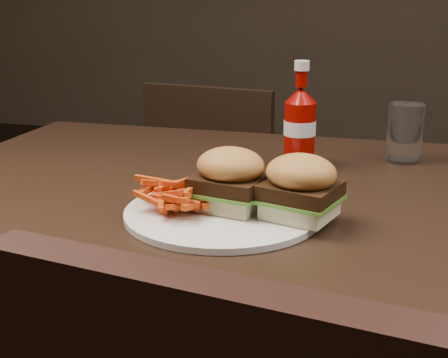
% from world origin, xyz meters
% --- Properties ---
extents(dining_table, '(1.20, 0.80, 0.04)m').
position_xyz_m(dining_table, '(0.00, 0.00, 0.73)').
color(dining_table, black).
rests_on(dining_table, ground).
extents(chair_far, '(0.41, 0.41, 0.03)m').
position_xyz_m(chair_far, '(-0.26, 0.74, 0.43)').
color(chair_far, black).
rests_on(chair_far, ground).
extents(plate, '(0.26, 0.26, 0.01)m').
position_xyz_m(plate, '(-0.06, -0.12, 0.76)').
color(plate, white).
rests_on(plate, dining_table).
extents(sandwich_half_a, '(0.10, 0.09, 0.02)m').
position_xyz_m(sandwich_half_a, '(-0.05, -0.11, 0.77)').
color(sandwich_half_a, beige).
rests_on(sandwich_half_a, plate).
extents(sandwich_half_b, '(0.10, 0.10, 0.02)m').
position_xyz_m(sandwich_half_b, '(0.05, -0.12, 0.77)').
color(sandwich_half_b, '#F9EEBE').
rests_on(sandwich_half_b, plate).
extents(fries_pile, '(0.12, 0.12, 0.04)m').
position_xyz_m(fries_pile, '(-0.12, -0.13, 0.78)').
color(fries_pile, '#C22E00').
rests_on(fries_pile, plate).
extents(ketchup_bottle, '(0.07, 0.07, 0.11)m').
position_xyz_m(ketchup_bottle, '(0.00, 0.15, 0.81)').
color(ketchup_bottle, '#8B0702').
rests_on(ketchup_bottle, dining_table).
extents(tumbler, '(0.08, 0.08, 0.10)m').
position_xyz_m(tumbler, '(0.18, 0.24, 0.81)').
color(tumbler, white).
rests_on(tumbler, dining_table).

